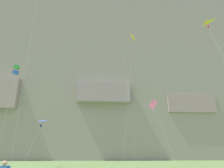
% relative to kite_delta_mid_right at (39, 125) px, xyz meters
% --- Properties ---
extents(cliff_face, '(180.00, 24.99, 75.62)m').
position_rel_kite_delta_mid_right_xyz_m(cliff_face, '(11.18, 42.14, 31.59)').
color(cliff_face, gray).
rests_on(cliff_face, ground).
extents(kite_delta_mid_right, '(1.85, 5.88, 6.43)m').
position_rel_kite_delta_mid_right_xyz_m(kite_delta_mid_right, '(0.00, 0.00, 0.00)').
color(kite_delta_mid_right, blue).
rests_on(kite_delta_mid_right, ground).
extents(kite_delta_far_left, '(2.69, 6.44, 21.10)m').
position_rel_kite_delta_mid_right_xyz_m(kite_delta_far_left, '(25.70, -7.68, 14.47)').
color(kite_delta_far_left, yellow).
rests_on(kite_delta_far_left, ground).
extents(kite_diamond_upper_right, '(3.27, 3.64, 33.85)m').
position_rel_kite_delta_mid_right_xyz_m(kite_diamond_upper_right, '(12.43, -0.17, 25.01)').
color(kite_diamond_upper_right, green).
rests_on(kite_diamond_upper_right, ground).
extents(kite_diamond_high_right, '(2.97, 1.83, 22.30)m').
position_rel_kite_delta_mid_right_xyz_m(kite_diamond_high_right, '(15.00, -2.16, 13.97)').
color(kite_diamond_high_right, yellow).
rests_on(kite_diamond_high_right, ground).
extents(kite_diamond_low_left, '(2.61, 3.00, 9.70)m').
position_rel_kite_delta_mid_right_xyz_m(kite_diamond_low_left, '(17.52, -4.14, 2.41)').
color(kite_diamond_low_left, pink).
rests_on(kite_diamond_low_left, ground).
extents(kite_box_low_right, '(0.85, 3.31, 14.54)m').
position_rel_kite_delta_mid_right_xyz_m(kite_box_low_right, '(-3.15, -4.11, 7.66)').
color(kite_box_low_right, green).
rests_on(kite_box_low_right, ground).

